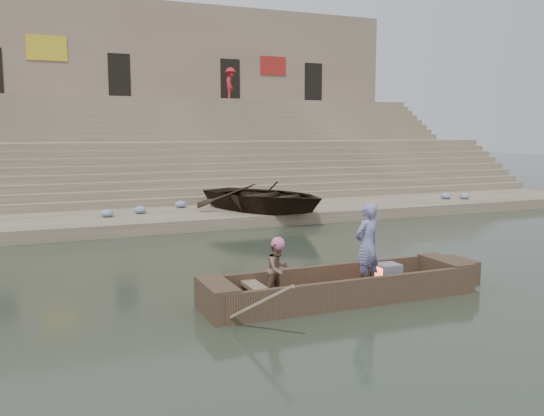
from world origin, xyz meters
TOP-DOWN VIEW (x-y plane):
  - ground at (0.00, 0.00)m, footprint 120.00×120.00m
  - lower_landing at (0.00, 8.00)m, footprint 32.00×4.00m
  - mid_landing at (0.00, 15.50)m, footprint 32.00×3.00m
  - upper_landing at (0.00, 22.50)m, footprint 32.00×3.00m
  - ghat_steps at (0.00, 17.19)m, footprint 32.00×11.00m
  - building_wall at (0.00, 26.50)m, footprint 32.00×5.07m
  - main_rowboat at (-1.77, -2.56)m, footprint 5.00×1.30m
  - rowboat_trim at (-1.56, -2.57)m, footprint 6.04×2.63m
  - standing_man at (-1.24, -2.66)m, footprint 0.71×0.57m
  - rowing_man at (-3.17, -2.66)m, footprint 0.64×0.57m
  - television at (-0.69, -2.56)m, footprint 0.46×0.42m
  - beached_rowboat at (0.59, 7.22)m, footprint 5.56×6.21m
  - pedestrian at (4.31, 21.89)m, footprint 1.15×1.43m
  - cloth_bundles at (1.70, 8.15)m, footprint 15.31×2.43m

SIDE VIEW (x-z plane):
  - ground at x=0.00m, z-range 0.00..0.00m
  - main_rowboat at x=-1.77m, z-range 0.00..0.22m
  - lower_landing at x=0.00m, z-range 0.00..0.40m
  - rowboat_trim at x=-1.56m, z-range -0.57..1.18m
  - television at x=-0.69m, z-range 0.22..0.62m
  - cloth_bundles at x=1.70m, z-range 0.40..0.66m
  - rowing_man at x=-3.17m, z-range 0.22..1.30m
  - beached_rowboat at x=0.59m, z-range 0.40..1.46m
  - standing_man at x=-1.24m, z-range 0.22..1.92m
  - mid_landing at x=0.00m, z-range 0.00..2.80m
  - ghat_steps at x=0.00m, z-range -0.80..4.40m
  - upper_landing at x=0.00m, z-range 0.00..5.20m
  - building_wall at x=0.00m, z-range 0.00..11.20m
  - pedestrian at x=4.31m, z-range 5.20..7.13m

